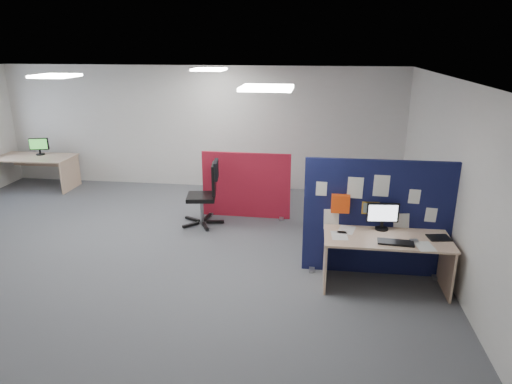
# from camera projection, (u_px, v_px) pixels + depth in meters

# --- Properties ---
(floor) EXTENTS (9.00, 9.00, 0.00)m
(floor) POSITION_uv_depth(u_px,v_px,m) (149.00, 250.00, 7.32)
(floor) COLOR #56595E
(floor) RESTS_ON ground
(ceiling) EXTENTS (9.00, 7.00, 0.02)m
(ceiling) POSITION_uv_depth(u_px,v_px,m) (135.00, 77.00, 6.48)
(ceiling) COLOR white
(ceiling) RESTS_ON wall_back
(wall_back) EXTENTS (9.00, 0.02, 2.70)m
(wall_back) POSITION_uv_depth(u_px,v_px,m) (199.00, 128.00, 10.19)
(wall_back) COLOR silver
(wall_back) RESTS_ON floor
(wall_right) EXTENTS (0.02, 7.00, 2.70)m
(wall_right) POSITION_uv_depth(u_px,v_px,m) (452.00, 180.00, 6.34)
(wall_right) COLOR silver
(wall_right) RESTS_ON floor
(ceiling_lights) EXTENTS (4.10, 4.10, 0.04)m
(ceiling_lights) POSITION_uv_depth(u_px,v_px,m) (172.00, 76.00, 7.07)
(ceiling_lights) COLOR white
(ceiling_lights) RESTS_ON ceiling
(navy_divider) EXTENTS (2.04, 0.30, 1.68)m
(navy_divider) POSITION_uv_depth(u_px,v_px,m) (376.00, 218.00, 6.36)
(navy_divider) COLOR #10143D
(navy_divider) RESTS_ON floor
(main_desk) EXTENTS (1.65, 0.73, 0.73)m
(main_desk) POSITION_uv_depth(u_px,v_px,m) (386.00, 248.00, 6.10)
(main_desk) COLOR tan
(main_desk) RESTS_ON floor
(monitor_main) EXTENTS (0.43, 0.18, 0.38)m
(monitor_main) POSITION_uv_depth(u_px,v_px,m) (383.00, 215.00, 6.19)
(monitor_main) COLOR black
(monitor_main) RESTS_ON main_desk
(keyboard) EXTENTS (0.46, 0.22, 0.02)m
(keyboard) POSITION_uv_depth(u_px,v_px,m) (396.00, 242.00, 5.82)
(keyboard) COLOR black
(keyboard) RESTS_ON main_desk
(mouse) EXTENTS (0.11, 0.08, 0.03)m
(mouse) POSITION_uv_depth(u_px,v_px,m) (414.00, 241.00, 5.87)
(mouse) COLOR #95969A
(mouse) RESTS_ON main_desk
(paper_tray) EXTENTS (0.31, 0.26, 0.01)m
(paper_tray) POSITION_uv_depth(u_px,v_px,m) (439.00, 238.00, 5.97)
(paper_tray) COLOR black
(paper_tray) RESTS_ON main_desk
(red_divider) EXTENTS (1.66, 0.30, 1.25)m
(red_divider) POSITION_uv_depth(u_px,v_px,m) (246.00, 186.00, 8.54)
(red_divider) COLOR maroon
(red_divider) RESTS_ON floor
(second_desk) EXTENTS (1.75, 0.88, 0.73)m
(second_desk) POSITION_uv_depth(u_px,v_px,m) (35.00, 164.00, 10.30)
(second_desk) COLOR tan
(second_desk) RESTS_ON floor
(monitor_second) EXTENTS (0.41, 0.19, 0.38)m
(monitor_second) POSITION_uv_depth(u_px,v_px,m) (39.00, 146.00, 10.32)
(monitor_second) COLOR black
(monitor_second) RESTS_ON second_desk
(office_chair) EXTENTS (0.77, 0.77, 1.17)m
(office_chair) POSITION_uv_depth(u_px,v_px,m) (208.00, 189.00, 8.15)
(office_chair) COLOR black
(office_chair) RESTS_ON floor
(desk_papers) EXTENTS (1.30, 0.75, 0.00)m
(desk_papers) POSITION_uv_depth(u_px,v_px,m) (369.00, 237.00, 6.01)
(desk_papers) COLOR white
(desk_papers) RESTS_ON main_desk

